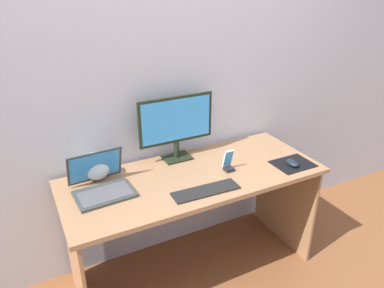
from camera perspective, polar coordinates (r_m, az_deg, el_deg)
The scene contains 10 objects.
ground_plane at distance 2.64m, azimuth 0.25°, elevation -19.03°, with size 8.00×8.00×0.00m, color brown.
wall_back at distance 2.30m, azimuth -3.97°, elevation 10.27°, with size 6.00×0.04×2.50m, color #A0A5B2.
desk at distance 2.26m, azimuth 0.27°, elevation -8.05°, with size 1.58×0.65×0.75m.
monitor at distance 2.28m, azimuth -2.48°, elevation 3.16°, with size 0.50×0.14×0.42m.
laptop at distance 2.06m, azimuth -14.11°, elevation -6.23°, with size 0.33×0.30×0.22m.
fishbowl at distance 2.18m, azimuth -14.96°, elevation -3.39°, with size 0.17×0.17×0.17m, color silver.
keyboard_external at distance 2.02m, azimuth 2.20°, elevation -7.38°, with size 0.39×0.11×0.01m, color black.
mousepad at distance 2.39m, azimuth 15.62°, elevation -3.03°, with size 0.25×0.20×0.00m, color black.
mouse at distance 2.36m, azimuth 15.56°, elevation -2.90°, with size 0.06×0.10×0.04m, color black.
phone_in_dock at distance 2.22m, azimuth 5.77°, elevation -3.03°, with size 0.06×0.06×0.14m.
Camera 1 is at (-0.87, -1.68, 1.83)m, focal length 33.80 mm.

